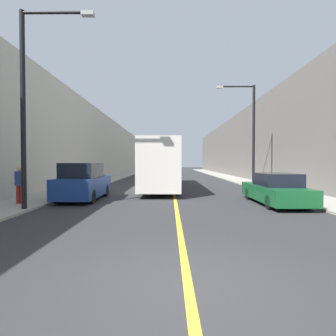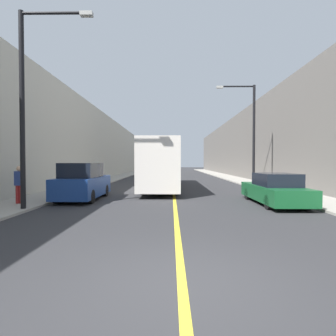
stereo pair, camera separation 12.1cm
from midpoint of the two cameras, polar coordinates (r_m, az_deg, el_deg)
ground_plane at (r=4.62m, az=3.92°, el=-24.24°), size 200.00×200.00×0.00m
sidewalk_left at (r=34.93m, az=-10.88°, el=-1.94°), size 2.63×72.00×0.10m
sidewalk_right at (r=35.03m, az=13.00°, el=-1.94°), size 2.63×72.00×0.10m
building_row_left at (r=35.75m, az=-16.14°, el=4.56°), size 4.00×72.00×8.15m
building_row_right at (r=35.89m, az=18.23°, el=4.68°), size 4.00×72.00×8.34m
road_center_line at (r=34.22m, az=1.08°, el=-2.06°), size 0.16×72.00×0.01m
bus at (r=20.14m, az=-1.18°, el=0.79°), size 2.44×12.82×3.40m
parked_suv_left at (r=14.59m, az=-17.81°, el=-3.09°), size 1.88×4.42×1.95m
car_right_near at (r=13.46m, az=22.44°, el=-4.47°), size 1.83×4.79×1.47m
street_lamp_left at (r=12.31m, az=-27.83°, el=13.73°), size 3.00×0.24×7.98m
street_lamp_right at (r=21.41m, az=17.65°, el=8.21°), size 3.00×0.24×7.83m
pedestrian at (r=13.78m, az=-29.40°, el=-3.06°), size 0.38×0.24×1.72m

